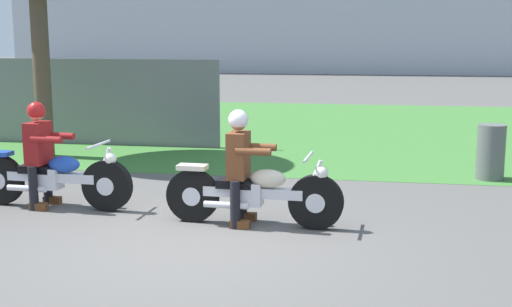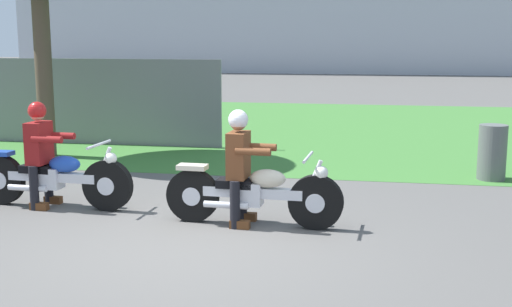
% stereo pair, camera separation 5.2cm
% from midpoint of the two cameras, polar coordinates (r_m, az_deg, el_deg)
% --- Properties ---
extents(ground, '(120.00, 120.00, 0.00)m').
position_cam_midpoint_polar(ground, '(7.41, -5.53, -7.86)').
color(ground, '#565451').
extents(grass_verge, '(60.00, 12.00, 0.01)m').
position_cam_midpoint_polar(grass_verge, '(16.72, 3.55, 2.23)').
color(grass_verge, '#3D7533').
rests_on(grass_verge, ground).
extents(motorcycle_lead, '(2.19, 0.66, 0.89)m').
position_cam_midpoint_polar(motorcycle_lead, '(8.05, -0.03, -3.42)').
color(motorcycle_lead, black).
rests_on(motorcycle_lead, ground).
extents(rider_lead, '(0.56, 0.48, 1.41)m').
position_cam_midpoint_polar(rider_lead, '(8.00, -1.20, -0.39)').
color(rider_lead, black).
rests_on(rider_lead, ground).
extents(motorcycle_follow, '(2.25, 0.66, 0.90)m').
position_cam_midpoint_polar(motorcycle_follow, '(9.28, -16.78, -1.99)').
color(motorcycle_follow, black).
rests_on(motorcycle_follow, ground).
extents(rider_follow, '(0.56, 0.48, 1.42)m').
position_cam_midpoint_polar(rider_follow, '(9.29, -17.81, 0.63)').
color(rider_follow, black).
rests_on(rider_follow, ground).
extents(trash_can, '(0.44, 0.44, 0.88)m').
position_cam_midpoint_polar(trash_can, '(11.25, 19.67, 0.09)').
color(trash_can, '#595E5B').
rests_on(trash_can, ground).
extents(fence_segment, '(7.00, 0.06, 1.80)m').
position_cam_midpoint_polar(fence_segment, '(14.79, -16.23, 4.32)').
color(fence_segment, slate).
rests_on(fence_segment, ground).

